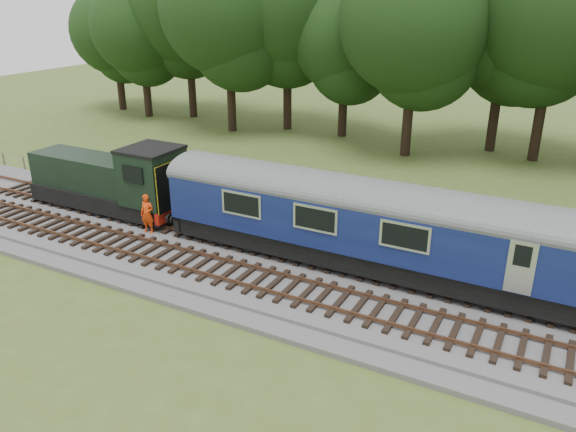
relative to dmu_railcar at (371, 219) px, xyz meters
The scene contains 9 objects.
ground 5.70m from the dmu_railcar, 163.97° to the right, with size 120.00×120.00×0.00m, color #495C22.
ballast 5.62m from the dmu_railcar, 163.97° to the right, with size 70.00×7.00×0.35m, color #4C4C4F.
track_north 5.34m from the dmu_railcar, behind, with size 67.20×2.40×0.21m.
track_south 6.13m from the dmu_railcar, 148.38° to the right, with size 67.20×2.40×0.21m.
fence 6.34m from the dmu_railcar, 147.53° to the left, with size 64.00×0.12×1.00m, color #6B6054, non-canonical shape.
tree_line 21.33m from the dmu_railcar, 103.31° to the left, with size 70.00×8.00×18.00m, color black, non-canonical shape.
dmu_railcar is the anchor object (origin of this frame).
shunter_loco 13.94m from the dmu_railcar, behind, with size 8.91×2.60×3.38m.
worker 10.71m from the dmu_railcar, behind, with size 0.70×0.46×1.91m, color #F5410C.
Camera 1 is at (11.64, -18.38, 11.09)m, focal length 35.00 mm.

